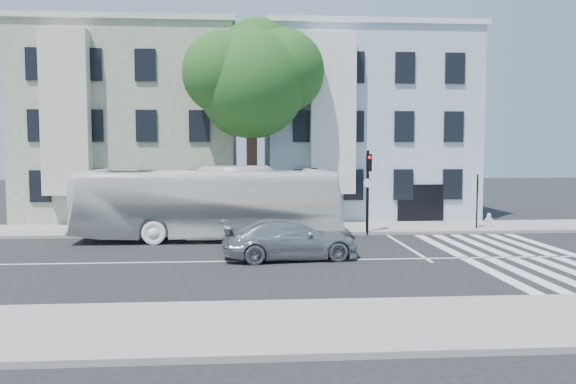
{
  "coord_description": "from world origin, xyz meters",
  "views": [
    {
      "loc": [
        -0.24,
        -20.58,
        4.11
      ],
      "look_at": [
        1.42,
        2.19,
        2.4
      ],
      "focal_mm": 35.0,
      "sensor_mm": 36.0,
      "label": 1
    }
  ],
  "objects": [
    {
      "name": "far_sign_pole",
      "position": [
        11.34,
        6.9,
        1.87
      ],
      "size": [
        0.49,
        0.17,
        2.74
      ],
      "rotation": [
        0.0,
        0.0,
        -0.06
      ],
      "color": "black",
      "rests_on": "sidewalk_far"
    },
    {
      "name": "building_right",
      "position": [
        7.0,
        15.0,
        5.5
      ],
      "size": [
        12.0,
        10.0,
        11.0
      ],
      "primitive_type": "cube",
      "color": "#A2B1C1",
      "rests_on": "ground"
    },
    {
      "name": "building_left",
      "position": [
        -7.0,
        15.0,
        5.5
      ],
      "size": [
        12.0,
        10.0,
        11.0
      ],
      "primitive_type": "cube",
      "color": "gray",
      "rests_on": "ground"
    },
    {
      "name": "bus",
      "position": [
        -1.97,
        5.2,
        1.69
      ],
      "size": [
        2.91,
        12.14,
        3.38
      ],
      "primitive_type": "imported",
      "rotation": [
        0.0,
        0.0,
        1.58
      ],
      "color": "white",
      "rests_on": "ground"
    },
    {
      "name": "street_tree",
      "position": [
        0.06,
        8.74,
        7.83
      ],
      "size": [
        7.3,
        5.9,
        11.1
      ],
      "color": "#2D2116",
      "rests_on": "ground"
    },
    {
      "name": "traffic_signal",
      "position": [
        5.55,
        5.94,
        2.65
      ],
      "size": [
        0.43,
        0.53,
        4.1
      ],
      "rotation": [
        0.0,
        0.0,
        -0.14
      ],
      "color": "black",
      "rests_on": "ground"
    },
    {
      "name": "sedan",
      "position": [
        1.37,
        0.34,
        0.75
      ],
      "size": [
        2.66,
        5.35,
        1.5
      ],
      "primitive_type": "imported",
      "rotation": [
        0.0,
        0.0,
        1.68
      ],
      "color": "#AEB1B6",
      "rests_on": "ground"
    },
    {
      "name": "ground",
      "position": [
        0.0,
        0.0,
        0.0
      ],
      "size": [
        120.0,
        120.0,
        0.0
      ],
      "primitive_type": "plane",
      "color": "black",
      "rests_on": "ground"
    },
    {
      "name": "sidewalk_near",
      "position": [
        0.0,
        -8.0,
        0.07
      ],
      "size": [
        80.0,
        4.0,
        0.15
      ],
      "primitive_type": "cube",
      "color": "gray",
      "rests_on": "ground"
    },
    {
      "name": "fire_hydrant",
      "position": [
        12.24,
        7.44,
        0.51
      ],
      "size": [
        0.39,
        0.23,
        0.7
      ],
      "rotation": [
        0.0,
        0.0,
        0.04
      ],
      "color": "beige",
      "rests_on": "sidewalk_far"
    },
    {
      "name": "hedge",
      "position": [
        -4.04,
        6.49,
        0.5
      ],
      "size": [
        8.54,
        1.56,
        0.7
      ],
      "primitive_type": null,
      "rotation": [
        0.0,
        0.0,
        0.09
      ],
      "color": "#1D551B",
      "rests_on": "sidewalk_far"
    },
    {
      "name": "sidewalk_far",
      "position": [
        0.0,
        8.0,
        0.07
      ],
      "size": [
        80.0,
        4.0,
        0.15
      ],
      "primitive_type": "cube",
      "color": "gray",
      "rests_on": "ground"
    }
  ]
}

